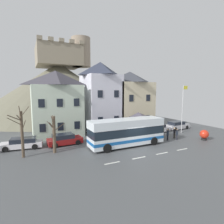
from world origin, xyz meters
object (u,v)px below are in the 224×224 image
at_px(bus_shelter, 138,116).
at_px(pedestrian_02, 168,134).
at_px(townhouse_01, 101,97).
at_px(parked_car_00, 177,125).
at_px(harbour_buoy, 204,134).
at_px(townhouse_02, 130,100).
at_px(transit_bus, 127,132).
at_px(bare_tree_02, 54,134).
at_px(public_bench, 142,127).
at_px(parked_car_03, 158,129).
at_px(bare_tree_00, 22,133).
at_px(pedestrian_01, 163,130).
at_px(pedestrian_03, 174,132).
at_px(parked_car_01, 22,143).
at_px(parked_car_02, 64,139).
at_px(hilltop_castle, 59,88).
at_px(pedestrian_00, 177,133).
at_px(townhouse_00, 57,103).
at_px(flagpole, 183,106).

distance_m(bus_shelter, pedestrian_02, 5.36).
relative_size(townhouse_01, parked_car_00, 2.52).
relative_size(parked_car_00, harbour_buoy, 3.21).
height_order(townhouse_02, transit_bus, townhouse_02).
distance_m(pedestrian_02, bare_tree_02, 14.79).
bearing_deg(public_bench, bus_shelter, -137.49).
height_order(bus_shelter, public_bench, bus_shelter).
bearing_deg(parked_car_03, bare_tree_00, 179.55).
xyz_separation_m(pedestrian_01, pedestrian_03, (0.75, -1.55, 0.01)).
height_order(parked_car_01, parked_car_02, parked_car_02).
xyz_separation_m(parked_car_01, pedestrian_01, (18.81, -2.70, 0.25)).
relative_size(parked_car_01, bare_tree_00, 0.88).
distance_m(bus_shelter, parked_car_01, 16.36).
bearing_deg(townhouse_02, harbour_buoy, -69.93).
distance_m(parked_car_03, bare_tree_00, 19.84).
relative_size(hilltop_castle, parked_car_00, 9.46).
bearing_deg(harbour_buoy, pedestrian_03, 138.20).
distance_m(parked_car_02, bare_tree_02, 3.31).
bearing_deg(harbour_buoy, townhouse_02, 110.07).
bearing_deg(pedestrian_01, transit_bus, -166.89).
relative_size(pedestrian_00, public_bench, 0.90).
bearing_deg(hilltop_castle, pedestrian_03, -72.70).
distance_m(townhouse_00, townhouse_02, 13.16).
bearing_deg(bare_tree_02, public_bench, 19.06).
xyz_separation_m(townhouse_01, parked_car_00, (12.31, -5.34, -5.07)).
bearing_deg(townhouse_00, townhouse_01, 3.82).
bearing_deg(townhouse_00, pedestrian_02, -36.32).
xyz_separation_m(parked_car_02, pedestrian_02, (13.12, -4.09, 0.19)).
distance_m(pedestrian_01, harbour_buoy, 5.50).
bearing_deg(flagpole, hilltop_castle, 113.97).
bearing_deg(bare_tree_00, pedestrian_02, -4.77).
bearing_deg(pedestrian_01, pedestrian_00, -79.73).
height_order(pedestrian_02, pedestrian_03, pedestrian_02).
distance_m(townhouse_01, pedestrian_02, 12.60).
height_order(townhouse_00, pedestrian_01, townhouse_00).
xyz_separation_m(parked_car_00, harbour_buoy, (-2.01, -6.88, 0.10)).
xyz_separation_m(pedestrian_02, harbour_buoy, (4.56, -2.12, -0.08)).
bearing_deg(bus_shelter, pedestrian_02, -70.17).
height_order(transit_bus, pedestrian_03, transit_bus).
xyz_separation_m(townhouse_02, flagpole, (5.14, -7.75, -0.73)).
xyz_separation_m(transit_bus, parked_car_00, (12.86, 4.44, -0.99)).
relative_size(pedestrian_01, bare_tree_02, 0.39).
bearing_deg(pedestrian_00, parked_car_02, 163.00).
bearing_deg(flagpole, bus_shelter, 161.84).
bearing_deg(parked_car_00, parked_car_02, 178.27).
relative_size(townhouse_01, pedestrian_02, 7.33).
distance_m(pedestrian_03, flagpole, 5.33).
relative_size(pedestrian_02, flagpole, 0.21).
height_order(townhouse_01, bare_tree_02, townhouse_01).
bearing_deg(townhouse_01, parked_car_02, -140.84).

